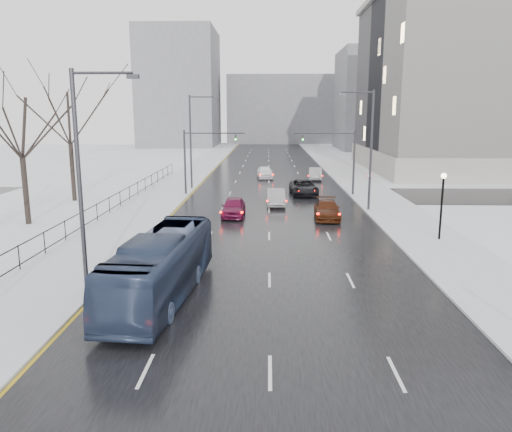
# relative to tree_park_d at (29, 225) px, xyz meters

# --- Properties ---
(road) EXTENTS (16.00, 150.00, 0.04)m
(road) POSITION_rel_tree_park_d_xyz_m (17.80, 26.00, 0.02)
(road) COLOR black
(road) RESTS_ON ground
(cross_road) EXTENTS (130.00, 10.00, 0.04)m
(cross_road) POSITION_rel_tree_park_d_xyz_m (17.80, 14.00, 0.02)
(cross_road) COLOR black
(cross_road) RESTS_ON ground
(sidewalk_left) EXTENTS (5.00, 150.00, 0.16)m
(sidewalk_left) POSITION_rel_tree_park_d_xyz_m (7.30, 26.00, 0.08)
(sidewalk_left) COLOR silver
(sidewalk_left) RESTS_ON ground
(sidewalk_right) EXTENTS (5.00, 150.00, 0.16)m
(sidewalk_right) POSITION_rel_tree_park_d_xyz_m (28.30, 26.00, 0.08)
(sidewalk_right) COLOR silver
(sidewalk_right) RESTS_ON ground
(park_strip) EXTENTS (14.00, 150.00, 0.12)m
(park_strip) POSITION_rel_tree_park_d_xyz_m (-2.20, 26.00, 0.06)
(park_strip) COLOR white
(park_strip) RESTS_ON ground
(tree_park_d) EXTENTS (8.75, 8.75, 12.50)m
(tree_park_d) POSITION_rel_tree_park_d_xyz_m (0.00, 0.00, 0.00)
(tree_park_d) COLOR black
(tree_park_d) RESTS_ON ground
(tree_park_e) EXTENTS (9.45, 9.45, 13.50)m
(tree_park_e) POSITION_rel_tree_park_d_xyz_m (-0.40, 10.00, 0.00)
(tree_park_e) COLOR black
(tree_park_e) RESTS_ON ground
(iron_fence) EXTENTS (0.06, 70.00, 1.30)m
(iron_fence) POSITION_rel_tree_park_d_xyz_m (4.80, -4.00, 0.91)
(iron_fence) COLOR black
(iron_fence) RESTS_ON sidewalk_left
(streetlight_r_mid) EXTENTS (2.95, 0.25, 10.00)m
(streetlight_r_mid) POSITION_rel_tree_park_d_xyz_m (25.97, 6.00, 5.62)
(streetlight_r_mid) COLOR #2D2D33
(streetlight_r_mid) RESTS_ON ground
(streetlight_l_near) EXTENTS (2.95, 0.25, 10.00)m
(streetlight_l_near) POSITION_rel_tree_park_d_xyz_m (9.63, -14.00, 5.62)
(streetlight_l_near) COLOR #2D2D33
(streetlight_l_near) RESTS_ON ground
(streetlight_l_far) EXTENTS (2.95, 0.25, 10.00)m
(streetlight_l_far) POSITION_rel_tree_park_d_xyz_m (9.63, 18.00, 5.62)
(streetlight_l_far) COLOR #2D2D33
(streetlight_l_far) RESTS_ON ground
(lamppost_r_mid) EXTENTS (0.36, 0.36, 4.28)m
(lamppost_r_mid) POSITION_rel_tree_park_d_xyz_m (28.80, -4.00, 2.94)
(lamppost_r_mid) COLOR black
(lamppost_r_mid) RESTS_ON sidewalk_right
(mast_signal_right) EXTENTS (6.10, 0.33, 6.50)m
(mast_signal_right) POSITION_rel_tree_park_d_xyz_m (25.13, 14.00, 4.11)
(mast_signal_right) COLOR #2D2D33
(mast_signal_right) RESTS_ON ground
(mast_signal_left) EXTENTS (6.10, 0.33, 6.50)m
(mast_signal_left) POSITION_rel_tree_park_d_xyz_m (10.47, 14.00, 4.11)
(mast_signal_left) COLOR #2D2D33
(mast_signal_left) RESTS_ON ground
(no_uturn_sign) EXTENTS (0.60, 0.06, 2.70)m
(no_uturn_sign) POSITION_rel_tree_park_d_xyz_m (27.00, 10.00, 2.30)
(no_uturn_sign) COLOR #2D2D33
(no_uturn_sign) RESTS_ON sidewalk_right
(bldg_far_right) EXTENTS (24.00, 20.00, 22.00)m
(bldg_far_right) POSITION_rel_tree_park_d_xyz_m (45.80, 81.00, 11.00)
(bldg_far_right) COLOR slate
(bldg_far_right) RESTS_ON ground
(bldg_far_left) EXTENTS (18.00, 22.00, 28.00)m
(bldg_far_left) POSITION_rel_tree_park_d_xyz_m (-4.20, 91.00, 14.00)
(bldg_far_left) COLOR slate
(bldg_far_left) RESTS_ON ground
(bldg_far_center) EXTENTS (30.00, 18.00, 18.00)m
(bldg_far_center) POSITION_rel_tree_park_d_xyz_m (21.80, 106.00, 9.00)
(bldg_far_center) COLOR slate
(bldg_far_center) RESTS_ON ground
(bus) EXTENTS (3.34, 10.62, 2.91)m
(bus) POSITION_rel_tree_park_d_xyz_m (13.00, -14.52, 1.49)
(bus) COLOR navy
(bus) RESTS_ON road
(sedan_center_near) EXTENTS (1.83, 4.48, 1.52)m
(sedan_center_near) POSITION_rel_tree_park_d_xyz_m (14.96, 3.45, 0.80)
(sedan_center_near) COLOR maroon
(sedan_center_near) RESTS_ON road
(sedan_right_near) EXTENTS (1.66, 4.56, 1.49)m
(sedan_right_near) POSITION_rel_tree_park_d_xyz_m (18.41, 8.38, 0.79)
(sedan_right_near) COLOR gray
(sedan_right_near) RESTS_ON road
(sedan_right_cross) EXTENTS (2.86, 5.61, 1.52)m
(sedan_right_cross) POSITION_rel_tree_park_d_xyz_m (21.30, 14.23, 0.80)
(sedan_right_cross) COLOR black
(sedan_right_cross) RESTS_ON road
(sedan_right_far) EXTENTS (2.25, 4.96, 1.41)m
(sedan_right_far) POSITION_rel_tree_park_d_xyz_m (22.34, 2.82, 0.74)
(sedan_right_far) COLOR #411B0B
(sedan_right_far) RESTS_ON road
(sedan_center_far) EXTENTS (2.27, 4.77, 1.58)m
(sedan_center_far) POSITION_rel_tree_park_d_xyz_m (17.30, 27.21, 0.83)
(sedan_center_far) COLOR white
(sedan_center_far) RESTS_ON road
(sedan_right_distant) EXTENTS (1.94, 4.60, 1.48)m
(sedan_right_distant) POSITION_rel_tree_park_d_xyz_m (23.56, 26.04, 0.78)
(sedan_right_distant) COLOR gray
(sedan_right_distant) RESTS_ON road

